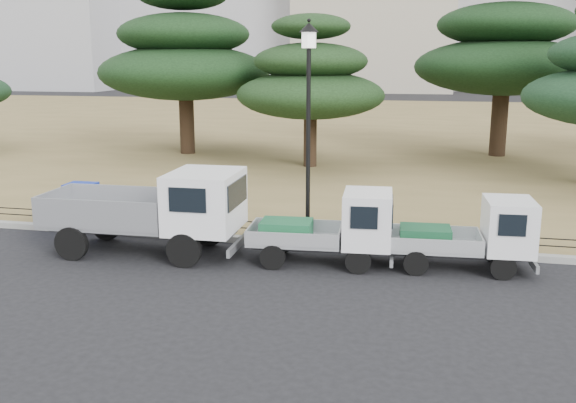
% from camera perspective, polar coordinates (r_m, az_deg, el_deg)
% --- Properties ---
extents(ground, '(220.00, 220.00, 0.00)m').
position_cam_1_polar(ground, '(14.24, -1.76, -6.84)').
color(ground, black).
extents(lawn, '(120.00, 56.00, 0.15)m').
position_cam_1_polar(lawn, '(43.98, 8.19, 6.45)').
color(lawn, olive).
rests_on(lawn, ground).
extents(curb, '(120.00, 0.25, 0.16)m').
position_cam_1_polar(curb, '(16.63, 0.45, -3.66)').
color(curb, gray).
rests_on(curb, ground).
extents(truck_large, '(4.87, 2.05, 2.11)m').
position_cam_1_polar(truck_large, '(16.01, -11.74, -0.54)').
color(truck_large, black).
rests_on(truck_large, ground).
extents(truck_kei_front, '(3.39, 1.63, 1.75)m').
position_cam_1_polar(truck_kei_front, '(15.02, 3.94, -2.35)').
color(truck_kei_front, black).
rests_on(truck_kei_front, ground).
extents(truck_kei_rear, '(3.26, 1.55, 1.66)m').
position_cam_1_polar(truck_kei_rear, '(15.16, 16.02, -2.84)').
color(truck_kei_rear, black).
rests_on(truck_kei_rear, ground).
extents(street_lamp, '(0.49, 0.49, 5.44)m').
position_cam_1_polar(street_lamp, '(16.21, 1.84, 9.39)').
color(street_lamp, black).
rests_on(street_lamp, lawn).
extents(pipe_fence, '(38.00, 0.04, 0.40)m').
position_cam_1_polar(pipe_fence, '(16.67, 0.56, -2.33)').
color(pipe_fence, black).
rests_on(pipe_fence, lawn).
extents(tarp_pile, '(1.74, 1.30, 1.15)m').
position_cam_1_polar(tarp_pile, '(19.37, -18.39, -0.35)').
color(tarp_pile, '#1630AE').
rests_on(tarp_pile, lawn).
extents(pine_west_near, '(8.16, 8.16, 8.16)m').
position_cam_1_polar(pine_west_near, '(31.74, -9.18, 12.70)').
color(pine_west_near, black).
rests_on(pine_west_near, lawn).
extents(pine_center_left, '(6.29, 6.29, 6.39)m').
position_cam_1_polar(pine_center_left, '(27.50, 2.03, 10.76)').
color(pine_center_left, black).
rests_on(pine_center_left, lawn).
extents(pine_center_right, '(8.20, 8.20, 8.70)m').
position_cam_1_polar(pine_center_right, '(32.17, 18.68, 12.81)').
color(pine_center_right, black).
rests_on(pine_center_right, lawn).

